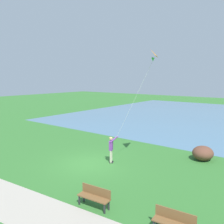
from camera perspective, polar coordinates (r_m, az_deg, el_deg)
The scene contains 7 objects.
ground_plane at distance 15.99m, azimuth -5.57°, elevation -12.20°, with size 120.00×120.00×0.00m, color #33702D.
walkway_path at distance 11.34m, azimuth -18.44°, elevation -21.59°, with size 2.40×32.00×0.02m, color #ADA393.
person_kite_flyer at distance 15.77m, azimuth -0.16°, elevation -8.44°, with size 0.52×0.62×1.83m.
flying_kite at distance 14.97m, azimuth 9.13°, elevation 13.17°, with size 1.59×2.18×5.52m.
park_bench_near_walkway at distance 10.93m, azimuth -4.19°, elevation -19.35°, with size 0.59×1.54×0.88m.
park_bench_far_walkway at distance 9.56m, azimuth 14.69°, elevation -23.98°, with size 0.59×1.54×0.88m.
lakeside_shrub at distance 17.55m, azimuth 20.97°, elevation -9.19°, with size 1.52×1.39×0.96m, color brown.
Camera 1 is at (10.86, 10.33, 5.56)m, focal length 38.08 mm.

